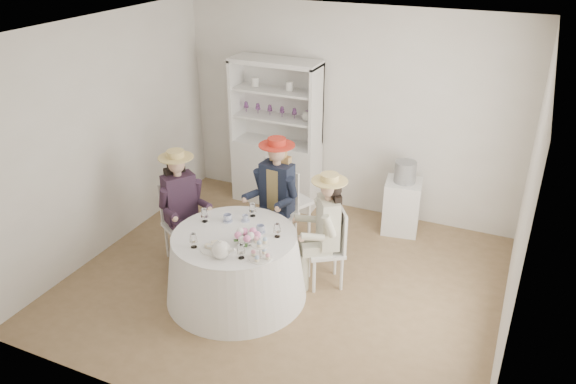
% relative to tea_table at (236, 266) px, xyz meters
% --- Properties ---
extents(ground, '(4.50, 4.50, 0.00)m').
position_rel_tea_table_xyz_m(ground, '(0.36, 0.43, -0.36)').
color(ground, brown).
rests_on(ground, ground).
extents(ceiling, '(4.50, 4.50, 0.00)m').
position_rel_tea_table_xyz_m(ceiling, '(0.36, 0.43, 2.34)').
color(ceiling, white).
rests_on(ceiling, wall_back).
extents(wall_back, '(4.50, 0.00, 4.50)m').
position_rel_tea_table_xyz_m(wall_back, '(0.36, 2.43, 0.99)').
color(wall_back, silver).
rests_on(wall_back, ground).
extents(wall_front, '(4.50, 0.00, 4.50)m').
position_rel_tea_table_xyz_m(wall_front, '(0.36, -1.57, 0.99)').
color(wall_front, silver).
rests_on(wall_front, ground).
extents(wall_left, '(0.00, 4.50, 4.50)m').
position_rel_tea_table_xyz_m(wall_left, '(-1.89, 0.43, 0.99)').
color(wall_left, silver).
rests_on(wall_left, ground).
extents(wall_right, '(0.00, 4.50, 4.50)m').
position_rel_tea_table_xyz_m(wall_right, '(2.61, 0.43, 0.99)').
color(wall_right, silver).
rests_on(wall_right, ground).
extents(tea_table, '(1.47, 1.47, 0.73)m').
position_rel_tea_table_xyz_m(tea_table, '(0.00, 0.00, 0.00)').
color(tea_table, white).
rests_on(tea_table, ground).
extents(hutch, '(1.36, 0.91, 2.00)m').
position_rel_tea_table_xyz_m(hutch, '(-0.56, 2.20, 0.35)').
color(hutch, silver).
rests_on(hutch, ground).
extents(side_table, '(0.50, 0.50, 0.68)m').
position_rel_tea_table_xyz_m(side_table, '(1.24, 2.07, -0.02)').
color(side_table, silver).
rests_on(side_table, ground).
extents(hatbox, '(0.32, 0.32, 0.26)m').
position_rel_tea_table_xyz_m(hatbox, '(1.24, 2.07, 0.45)').
color(hatbox, black).
rests_on(hatbox, side_table).
extents(guest_left, '(0.58, 0.54, 1.36)m').
position_rel_tea_table_xyz_m(guest_left, '(-0.89, 0.37, 0.40)').
color(guest_left, silver).
rests_on(guest_left, ground).
extents(guest_mid, '(0.53, 0.55, 1.44)m').
position_rel_tea_table_xyz_m(guest_mid, '(0.01, 0.97, 0.45)').
color(guest_mid, silver).
rests_on(guest_mid, ground).
extents(guest_right, '(0.56, 0.52, 1.31)m').
position_rel_tea_table_xyz_m(guest_right, '(0.77, 0.58, 0.37)').
color(guest_right, silver).
rests_on(guest_right, ground).
extents(spare_chair, '(0.59, 0.59, 1.07)m').
position_rel_tea_table_xyz_m(spare_chair, '(-0.02, 1.27, 0.21)').
color(spare_chair, silver).
rests_on(spare_chair, ground).
extents(teacup_a, '(0.10, 0.10, 0.07)m').
position_rel_tea_table_xyz_m(teacup_a, '(-0.20, 0.22, 0.41)').
color(teacup_a, white).
rests_on(teacup_a, tea_table).
extents(teacup_b, '(0.08, 0.08, 0.06)m').
position_rel_tea_table_xyz_m(teacup_b, '(-0.03, 0.30, 0.40)').
color(teacup_b, white).
rests_on(teacup_b, tea_table).
extents(teacup_c, '(0.09, 0.09, 0.07)m').
position_rel_tea_table_xyz_m(teacup_c, '(0.22, 0.16, 0.40)').
color(teacup_c, white).
rests_on(teacup_c, tea_table).
extents(flower_bowl, '(0.27, 0.27, 0.05)m').
position_rel_tea_table_xyz_m(flower_bowl, '(0.22, -0.07, 0.39)').
color(flower_bowl, white).
rests_on(flower_bowl, tea_table).
extents(flower_arrangement, '(0.20, 0.19, 0.07)m').
position_rel_tea_table_xyz_m(flower_arrangement, '(0.21, -0.09, 0.46)').
color(flower_arrangement, pink).
rests_on(flower_arrangement, tea_table).
extents(table_teapot, '(0.25, 0.18, 0.19)m').
position_rel_tea_table_xyz_m(table_teapot, '(0.09, -0.40, 0.45)').
color(table_teapot, white).
rests_on(table_teapot, tea_table).
extents(sandwich_plate, '(0.28, 0.28, 0.06)m').
position_rel_tea_table_xyz_m(sandwich_plate, '(-0.04, -0.31, 0.38)').
color(sandwich_plate, white).
rests_on(sandwich_plate, tea_table).
extents(cupcake_stand, '(0.23, 0.23, 0.21)m').
position_rel_tea_table_xyz_m(cupcake_stand, '(0.44, -0.27, 0.45)').
color(cupcake_stand, white).
rests_on(cupcake_stand, tea_table).
extents(stemware_set, '(0.91, 0.88, 0.15)m').
position_rel_tea_table_xyz_m(stemware_set, '(0.00, 0.00, 0.44)').
color(stemware_set, white).
rests_on(stemware_set, tea_table).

